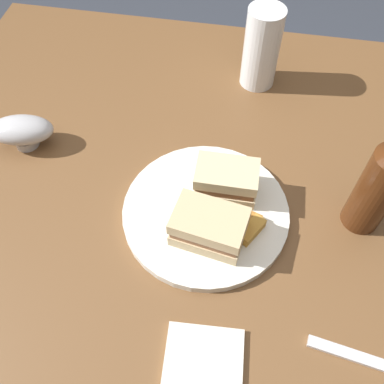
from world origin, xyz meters
name	(u,v)px	position (x,y,z in m)	size (l,w,h in m)	color
ground_plane	(185,317)	(0.00, 0.00, 0.00)	(6.00, 6.00, 0.00)	#333842
dining_table	(183,271)	(0.00, 0.00, 0.36)	(1.07, 1.00, 0.71)	brown
plate	(206,212)	(-0.06, 0.04, 0.72)	(0.28, 0.28, 0.02)	silver
sandwich_half_left	(209,227)	(-0.07, 0.09, 0.76)	(0.12, 0.09, 0.06)	#CCB284
sandwich_half_right	(226,182)	(-0.08, 0.00, 0.76)	(0.10, 0.07, 0.06)	beige
potato_wedge_front	(251,230)	(-0.13, 0.08, 0.74)	(0.05, 0.02, 0.02)	gold
potato_wedge_middle	(226,241)	(-0.10, 0.10, 0.74)	(0.06, 0.02, 0.02)	#B77F33
potato_wedge_back	(249,219)	(-0.13, 0.06, 0.74)	(0.04, 0.02, 0.02)	#AD702D
pint_glass	(261,52)	(-0.11, -0.31, 0.79)	(0.07, 0.07, 0.17)	white
gravy_boat	(20,130)	(0.31, -0.05, 0.75)	(0.14, 0.09, 0.06)	#B7B7BC
cider_bottle	(381,183)	(-0.32, 0.01, 0.82)	(0.06, 0.06, 0.27)	#47230F
napkin	(204,358)	(-0.09, 0.28, 0.72)	(0.11, 0.09, 0.01)	silver
fork	(372,362)	(-0.32, 0.24, 0.71)	(0.18, 0.02, 0.01)	silver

